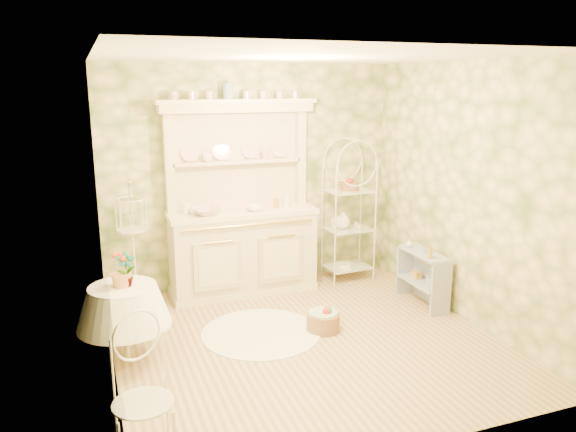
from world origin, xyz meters
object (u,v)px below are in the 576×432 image
object	(u,v)px
birdcage_stand	(134,251)
floor_basket	(323,319)
round_table	(125,323)
cafe_chair	(144,409)
side_shelf	(423,279)
kitchen_dresser	(242,199)
bakers_rack	(349,208)

from	to	relation	value
birdcage_stand	floor_basket	xyz separation A→B (m)	(1.73, -1.27, -0.55)
round_table	cafe_chair	size ratio (longest dim) A/B	0.89
side_shelf	floor_basket	xyz separation A→B (m)	(-1.35, -0.26, -0.18)
birdcage_stand	floor_basket	world-z (taller)	birdcage_stand
kitchen_dresser	round_table	size ratio (longest dim) A/B	3.14
bakers_rack	birdcage_stand	bearing A→B (deg)	177.17
round_table	cafe_chair	xyz separation A→B (m)	(0.00, -1.53, 0.04)
bakers_rack	round_table	xyz separation A→B (m)	(-2.87, -1.30, -0.56)
round_table	cafe_chair	bearing A→B (deg)	-90.00
kitchen_dresser	bakers_rack	distance (m)	1.41
bakers_rack	floor_basket	distance (m)	1.82
bakers_rack	side_shelf	xyz separation A→B (m)	(0.41, -1.09, -0.63)
round_table	floor_basket	xyz separation A→B (m)	(1.94, -0.04, -0.25)
kitchen_dresser	side_shelf	distance (m)	2.28
birdcage_stand	cafe_chair	bearing A→B (deg)	-94.38
floor_basket	kitchen_dresser	bearing A→B (deg)	108.65
side_shelf	floor_basket	world-z (taller)	side_shelf
round_table	cafe_chair	world-z (taller)	cafe_chair
floor_basket	side_shelf	bearing A→B (deg)	10.76
kitchen_dresser	birdcage_stand	xyz separation A→B (m)	(-1.27, -0.09, -0.48)
side_shelf	cafe_chair	bearing A→B (deg)	-153.41
round_table	birdcage_stand	world-z (taller)	birdcage_stand
kitchen_dresser	birdcage_stand	world-z (taller)	kitchen_dresser
round_table	floor_basket	world-z (taller)	round_table
floor_basket	bakers_rack	bearing A→B (deg)	55.18
kitchen_dresser	floor_basket	bearing A→B (deg)	-71.35
kitchen_dresser	round_table	distance (m)	2.13
bakers_rack	cafe_chair	size ratio (longest dim) A/B	2.27
birdcage_stand	floor_basket	bearing A→B (deg)	-36.24
cafe_chair	birdcage_stand	xyz separation A→B (m)	(0.21, 2.75, 0.26)
bakers_rack	side_shelf	size ratio (longest dim) A/B	2.70
side_shelf	birdcage_stand	distance (m)	3.26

